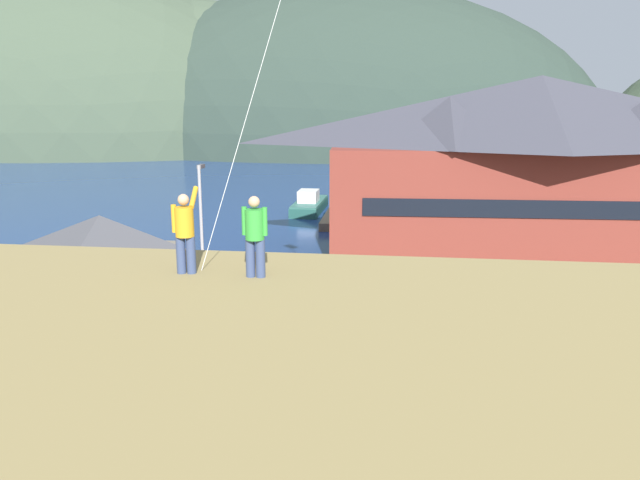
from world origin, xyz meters
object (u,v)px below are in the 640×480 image
(person_kite_flyer, at_px, (185,230))
(person_companion, at_px, (255,234))
(harbor_lodge, at_px, (536,163))
(parked_car_mid_row_far, at_px, (231,314))
(wharf_dock, at_px, (346,211))
(moored_boat_wharfside, at_px, (309,204))
(parked_car_back_row_right, at_px, (501,319))
(parked_car_mid_row_center, at_px, (27,351))
(parking_light_pole, at_px, (202,223))
(parked_car_front_row_silver, at_px, (425,385))
(parked_car_front_row_red, at_px, (345,308))
(storage_shed_near_lot, at_px, (103,264))

(person_kite_flyer, xyz_separation_m, person_companion, (1.56, -0.10, -0.02))
(harbor_lodge, xyz_separation_m, parked_car_mid_row_far, (-16.55, -16.82, -5.36))
(harbor_lodge, distance_m, wharf_dock, 20.56)
(moored_boat_wharfside, relative_size, person_companion, 4.56)
(parked_car_back_row_right, height_order, person_kite_flyer, person_kite_flyer)
(parked_car_mid_row_far, relative_size, parked_car_mid_row_center, 0.99)
(moored_boat_wharfside, xyz_separation_m, person_companion, (5.35, -45.71, 7.25))
(parking_light_pole, distance_m, person_kite_flyer, 19.94)
(wharf_dock, xyz_separation_m, parked_car_front_row_silver, (5.79, -37.01, 0.71))
(harbor_lodge, relative_size, parked_car_front_row_silver, 6.86)
(wharf_dock, height_order, parked_car_front_row_red, parked_car_front_row_red)
(wharf_dock, bearing_deg, parked_car_back_row_right, -72.46)
(storage_shed_near_lot, xyz_separation_m, parked_car_mid_row_center, (0.17, -7.09, -1.60))
(parked_car_front_row_red, xyz_separation_m, parked_car_back_row_right, (7.08, -0.58, 0.00))
(storage_shed_near_lot, xyz_separation_m, person_kite_flyer, (9.90, -15.75, 5.32))
(harbor_lodge, distance_m, parked_car_back_row_right, 17.40)
(parked_car_front_row_silver, height_order, person_companion, person_companion)
(parked_car_mid_row_center, relative_size, person_kite_flyer, 2.34)
(parked_car_front_row_silver, distance_m, parked_car_mid_row_far, 10.56)
(storage_shed_near_lot, xyz_separation_m, parked_car_back_row_right, (19.19, -1.11, -1.60))
(parking_light_pole, bearing_deg, moored_boat_wharfside, 85.89)
(harbor_lodge, bearing_deg, person_kite_flyer, -114.01)
(wharf_dock, xyz_separation_m, parking_light_pole, (-5.55, -25.84, 3.90))
(harbor_lodge, relative_size, parked_car_front_row_red, 6.88)
(storage_shed_near_lot, relative_size, person_companion, 4.14)
(storage_shed_near_lot, height_order, wharf_dock, storage_shed_near_lot)
(parked_car_front_row_red, bearing_deg, parking_light_pole, 156.10)
(storage_shed_near_lot, relative_size, parked_car_back_row_right, 1.69)
(parked_car_front_row_red, distance_m, person_kite_flyer, 16.86)
(harbor_lodge, xyz_separation_m, parked_car_front_row_silver, (-8.02, -23.05, -5.36))
(parked_car_front_row_red, height_order, person_kite_flyer, person_kite_flyer)
(person_kite_flyer, bearing_deg, moored_boat_wharfside, 94.76)
(moored_boat_wharfside, relative_size, parked_car_front_row_silver, 1.88)
(parked_car_front_row_red, bearing_deg, harbor_lodge, 53.40)
(person_kite_flyer, bearing_deg, parking_light_pole, 107.00)
(parking_light_pole, height_order, person_kite_flyer, person_kite_flyer)
(storage_shed_near_lot, distance_m, person_kite_flyer, 19.35)
(parked_car_front_row_red, distance_m, parked_car_back_row_right, 7.10)
(parked_car_back_row_right, xyz_separation_m, parked_car_mid_row_center, (-19.02, -5.98, 0.00))
(moored_boat_wharfside, bearing_deg, harbor_lodge, -40.70)
(harbor_lodge, bearing_deg, moored_boat_wharfside, 139.30)
(person_kite_flyer, bearing_deg, parked_car_mid_row_center, 138.33)
(storage_shed_near_lot, bearing_deg, parked_car_mid_row_center, -88.66)
(person_companion, bearing_deg, person_kite_flyer, 176.34)
(person_companion, bearing_deg, parked_car_mid_row_center, 142.19)
(storage_shed_near_lot, bearing_deg, parking_light_pole, 35.55)
(parked_car_mid_row_far, bearing_deg, parked_car_front_row_silver, -36.13)
(parked_car_front_row_silver, relative_size, person_kite_flyer, 2.28)
(harbor_lodge, xyz_separation_m, parked_car_back_row_right, (-4.35, -15.97, -5.36))
(parked_car_back_row_right, distance_m, parked_car_mid_row_far, 12.23)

